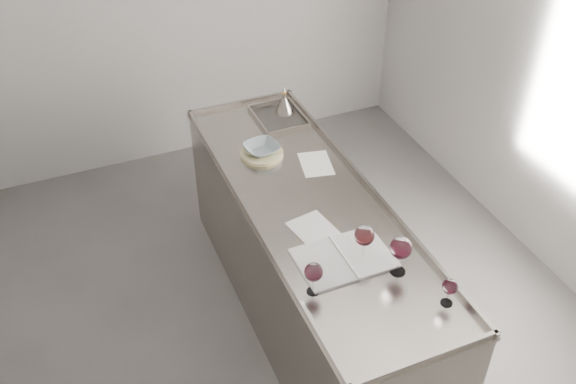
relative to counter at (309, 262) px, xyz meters
name	(u,v)px	position (x,y,z in m)	size (l,w,h in m)	color
room_shell	(242,188)	(-0.50, -0.30, 0.93)	(4.54, 5.04, 2.84)	#595653
counter	(309,262)	(0.00, 0.00, 0.00)	(0.77, 2.42, 0.97)	gray
wine_glass_left	(314,273)	(-0.28, -0.63, 0.59)	(0.09, 0.09, 0.18)	white
wine_glass_middle	(364,236)	(0.05, -0.51, 0.61)	(0.10, 0.10, 0.20)	white
wine_glass_right	(401,249)	(0.17, -0.67, 0.62)	(0.11, 0.11, 0.22)	white
wine_glass_small	(450,287)	(0.27, -0.94, 0.57)	(0.07, 0.07, 0.15)	white
notebook	(344,258)	(-0.04, -0.49, 0.47)	(0.48, 0.33, 0.02)	white
loose_paper_top	(316,164)	(0.18, 0.33, 0.47)	(0.18, 0.26, 0.00)	white
loose_paper_under	(316,232)	(-0.08, -0.24, 0.47)	(0.21, 0.30, 0.00)	silver
trivet	(262,153)	(-0.09, 0.55, 0.48)	(0.27, 0.27, 0.02)	#C8BB81
ceramic_bowl	(262,149)	(-0.09, 0.55, 0.51)	(0.21, 0.21, 0.05)	gray
wine_funnel	(284,105)	(0.24, 0.97, 0.53)	(0.13, 0.13, 0.20)	gray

